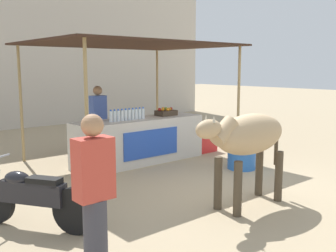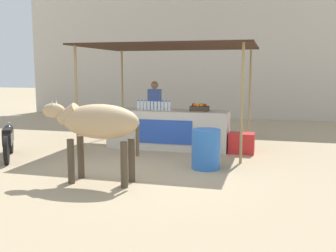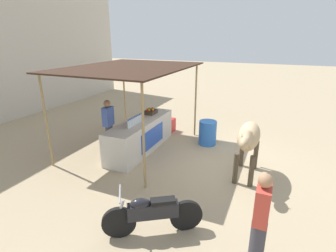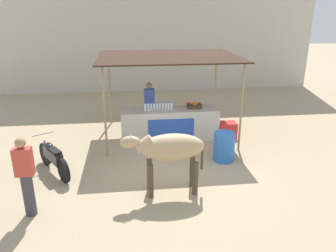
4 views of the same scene
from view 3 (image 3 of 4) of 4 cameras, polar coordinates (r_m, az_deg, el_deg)
name	(u,v)px [view 3 (image 3 of 4)]	position (r m, az deg, el deg)	size (l,w,h in m)	color
ground_plane	(210,162)	(7.58, 9.06, -7.78)	(60.00, 60.00, 0.00)	tan
stall_counter	(141,135)	(8.13, -5.91, -2.04)	(3.00, 0.82, 0.96)	beige
stall_awning	(129,70)	(7.80, -8.40, 11.95)	(4.20, 3.20, 2.55)	#382319
water_bottle_row	(136,120)	(7.62, -7.02, 1.23)	(0.88, 0.07, 0.25)	silver
fruit_crate	(151,111)	(8.63, -3.82, 3.17)	(0.44, 0.32, 0.18)	#3F3326
vendor_behind_counter	(109,126)	(7.94, -12.77, -0.10)	(0.34, 0.22, 1.65)	#383842
cooler_box	(167,126)	(9.71, -0.14, 0.11)	(0.60, 0.44, 0.48)	red
water_barrel	(208,133)	(8.63, 8.61, -1.47)	(0.57, 0.57, 0.79)	blue
cow	(248,138)	(6.64, 17.10, -2.60)	(1.82, 0.52, 1.44)	tan
motorcycle_parked	(152,213)	(4.87, -3.54, -18.36)	(1.05, 1.56, 0.90)	black
passerby_on_street	(260,224)	(4.19, 19.33, -19.44)	(0.34, 0.22, 1.65)	#383842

